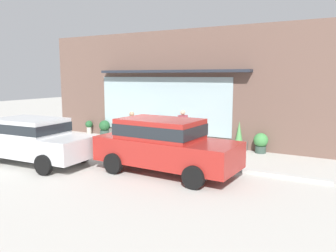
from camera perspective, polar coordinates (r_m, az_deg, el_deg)
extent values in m
plane|color=#B2AFA8|center=(13.19, -5.87, -4.85)|extent=(60.00, 60.00, 0.00)
cube|color=#B2B2AD|center=(13.02, -6.39, -4.76)|extent=(14.00, 0.24, 0.12)
cube|color=brown|center=(15.56, 0.91, 6.57)|extent=(14.00, 0.36, 5.03)
cube|color=#9EB7BC|center=(15.68, -1.04, 3.58)|extent=(6.79, 0.03, 2.55)
cube|color=#232833|center=(15.25, 0.27, 9.17)|extent=(7.39, 0.56, 0.12)
cube|color=#605E59|center=(15.62, 0.50, -2.04)|extent=(7.19, 0.20, 0.36)
cylinder|color=#4C8C47|center=(13.67, -4.05, -4.23)|extent=(0.33, 0.33, 0.06)
cylinder|color=#4C8C47|center=(13.60, -4.07, -2.90)|extent=(0.22, 0.22, 0.59)
sphere|color=#4C8C47|center=(13.53, -4.08, -1.38)|extent=(0.26, 0.26, 0.26)
cylinder|color=#4C8C47|center=(13.68, -4.59, -2.71)|extent=(0.10, 0.09, 0.09)
cylinder|color=#4C8C47|center=(13.51, -3.54, -2.84)|extent=(0.10, 0.09, 0.09)
cylinder|color=#4C8C47|center=(13.47, -4.42, -2.88)|extent=(0.09, 0.10, 0.09)
cylinder|color=#9E9384|center=(14.24, -5.74, -2.28)|extent=(0.12, 0.12, 0.77)
cylinder|color=#9E9384|center=(14.21, -6.33, -2.31)|extent=(0.12, 0.12, 0.77)
cube|color=#232328|center=(14.12, -6.08, 0.39)|extent=(0.34, 0.34, 0.58)
sphere|color=#A37556|center=(14.07, -6.10, 1.99)|extent=(0.21, 0.21, 0.21)
cylinder|color=#232328|center=(14.15, -5.31, 0.48)|extent=(0.08, 0.08, 0.55)
cylinder|color=#232328|center=(14.08, -6.85, 0.42)|extent=(0.08, 0.08, 0.55)
cube|color=#472D1E|center=(14.19, -4.92, -0.52)|extent=(0.24, 0.24, 0.28)
cylinder|color=#8E333D|center=(14.48, 2.75, -2.03)|extent=(0.12, 0.12, 0.79)
cylinder|color=#8E333D|center=(14.43, 2.21, -2.06)|extent=(0.12, 0.12, 0.79)
cube|color=#8E333D|center=(14.35, 2.50, 0.65)|extent=(0.34, 0.34, 0.59)
sphere|color=tan|center=(14.30, 2.51, 2.27)|extent=(0.21, 0.21, 0.21)
cylinder|color=#8E333D|center=(14.41, 3.20, 0.74)|extent=(0.08, 0.08, 0.56)
cylinder|color=#8E333D|center=(14.28, 1.79, 0.68)|extent=(0.08, 0.08, 0.56)
cube|color=maroon|center=(10.52, -0.30, -4.24)|extent=(4.56, 1.84, 0.78)
cube|color=maroon|center=(10.52, -1.34, -0.53)|extent=(2.53, 1.65, 0.65)
cube|color=#1E2328|center=(10.52, -1.34, -0.53)|extent=(2.57, 1.67, 0.36)
cylinder|color=black|center=(10.75, 8.59, -6.19)|extent=(0.65, 0.20, 0.65)
cylinder|color=black|center=(9.22, 4.29, -8.60)|extent=(0.65, 0.20, 0.65)
cylinder|color=black|center=(12.08, -3.76, -4.49)|extent=(0.65, 0.20, 0.65)
cylinder|color=black|center=(10.73, -9.19, -6.23)|extent=(0.65, 0.20, 0.65)
cube|color=silver|center=(12.58, -21.47, -2.90)|extent=(4.35, 1.98, 0.72)
cube|color=silver|center=(12.64, -22.26, -0.11)|extent=(2.43, 1.73, 0.57)
cube|color=#1E2328|center=(12.64, -22.26, -0.11)|extent=(2.47, 1.75, 0.32)
cylinder|color=black|center=(12.36, -14.19, -4.46)|extent=(0.65, 0.22, 0.64)
cylinder|color=black|center=(11.12, -20.16, -6.16)|extent=(0.65, 0.22, 0.64)
cylinder|color=black|center=(14.19, -22.33, -3.18)|extent=(0.65, 0.22, 0.64)
cylinder|color=#33473D|center=(13.92, 15.26, -3.82)|extent=(0.42, 0.42, 0.27)
sphere|color=#3D8442|center=(13.85, 15.32, -2.30)|extent=(0.56, 0.56, 0.56)
cylinder|color=#B7B2A3|center=(15.51, -1.54, -2.30)|extent=(0.30, 0.30, 0.26)
sphere|color=#2D6B33|center=(15.46, -1.55, -1.19)|extent=(0.40, 0.40, 0.40)
cylinder|color=#9E6042|center=(14.08, 11.78, -3.36)|extent=(0.33, 0.33, 0.37)
cone|color=#4C934C|center=(13.97, 11.86, -0.92)|extent=(0.29, 0.29, 0.84)
cylinder|color=#B7B2A3|center=(18.27, -13.10, -0.74)|extent=(0.25, 0.25, 0.35)
sphere|color=#23562D|center=(18.22, -13.13, 0.30)|extent=(0.38, 0.38, 0.38)
cylinder|color=#9E6042|center=(17.08, -8.74, -1.51)|extent=(0.24, 0.24, 0.20)
sphere|color=olive|center=(17.04, -8.76, -0.72)|extent=(0.32, 0.32, 0.32)
cylinder|color=#33473D|center=(17.64, -10.59, -1.13)|extent=(0.47, 0.47, 0.27)
sphere|color=#23562D|center=(17.59, -10.62, 0.06)|extent=(0.55, 0.55, 0.55)
cylinder|color=#33473D|center=(16.27, -6.51, -1.67)|extent=(0.40, 0.40, 0.36)
sphere|color=olive|center=(16.21, -6.52, -0.54)|extent=(0.41, 0.41, 0.41)
sphere|color=orange|center=(16.26, -6.89, -0.34)|extent=(0.08, 0.08, 0.08)
sphere|color=white|center=(16.33, -6.39, -0.07)|extent=(0.11, 0.11, 0.11)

